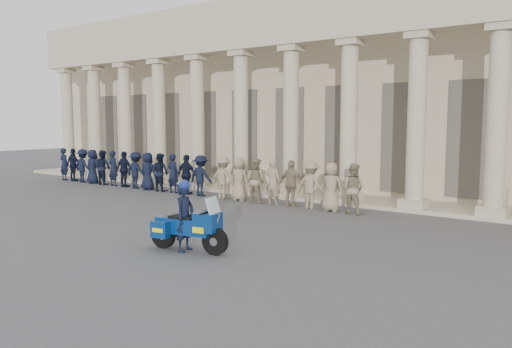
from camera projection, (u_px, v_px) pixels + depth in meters
The scene contains 5 objects.
ground at pixel (177, 239), 13.71m from camera, with size 90.00×90.00×0.00m, color #474749.
building at pixel (384, 95), 25.12m from camera, with size 40.00×12.50×9.00m.
officer_rank at pixel (180, 174), 22.19m from camera, with size 17.87×0.67×1.77m.
motorcycle at pixel (189, 227), 12.30m from camera, with size 2.19×1.02×1.41m.
rider at pixel (185, 216), 12.32m from camera, with size 0.51×0.68×1.79m.
Camera 1 is at (9.64, -9.62, 3.21)m, focal length 35.00 mm.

